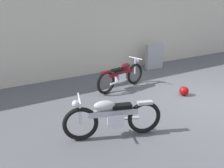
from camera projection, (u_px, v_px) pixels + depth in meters
ground_plane at (202, 100)px, 6.80m from camera, size 40.00×40.00×0.00m
building_wall at (123, 25)px, 9.47m from camera, size 18.00×0.30×3.48m
stone_marker at (154, 57)px, 9.76m from camera, size 0.75×0.27×0.99m
helmet at (184, 91)px, 7.07m from camera, size 0.27×0.27×0.27m
motorcycle_silver at (112, 117)px, 4.84m from camera, size 1.93×0.86×0.90m
motorcycle_maroon at (122, 75)px, 7.54m from camera, size 1.96×0.68×0.89m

